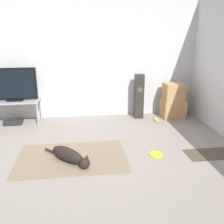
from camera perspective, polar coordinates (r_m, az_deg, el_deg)
The scene contains 14 objects.
ground_plane at distance 3.88m, azimuth -6.22°, elevation -10.68°, with size 12.00×12.00×0.00m, color gray.
wall_back at distance 5.54m, azimuth -7.29°, elevation 11.78°, with size 8.00×0.06×2.55m.
area_rug at distance 3.94m, azimuth -9.12°, elevation -10.23°, with size 1.66×1.08×0.01m.
dog at distance 3.77m, azimuth -9.68°, elevation -9.79°, with size 0.70×0.69×0.22m.
frisbee at distance 4.02m, azimuth 10.03°, elevation -9.56°, with size 0.21×0.21×0.03m.
cardboard_box_lower at distance 5.80m, azimuth 13.71°, elevation 0.76°, with size 0.49×0.43×0.39m.
cardboard_box_upper at distance 5.69m, azimuth 13.89°, elevation 4.43°, with size 0.42×0.37×0.39m.
floor_speaker at distance 5.55m, azimuth 6.16°, elevation 3.58°, with size 0.19×0.19×0.98m.
tv_stand at distance 5.51m, azimuth -21.12°, elevation 1.84°, with size 0.96×0.50×0.50m.
tv at distance 5.43m, azimuth -21.57°, elevation 5.81°, with size 0.91×0.20×0.67m.
tennis_ball_by_boxes at distance 5.53m, azimuth 9.89°, elevation -1.58°, with size 0.07×0.07×0.07m.
tennis_ball_near_speaker at distance 5.43m, azimuth 10.36°, elevation -1.99°, with size 0.07×0.07×0.07m.
game_console at distance 5.63m, azimuth -21.62°, elevation -2.08°, with size 0.36×0.25×0.10m.
door_mat at distance 4.29m, azimuth 21.35°, elevation -8.92°, with size 0.74×0.41×0.01m.
Camera 1 is at (-0.04, -3.41, 1.84)m, focal length 40.00 mm.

